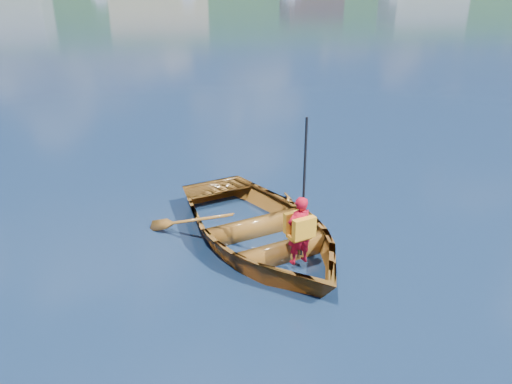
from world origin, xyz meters
TOP-DOWN VIEW (x-y plane):
  - ground at (0.00, 0.00)m, footprint 600.00×600.00m
  - rowboat at (-1.30, -0.83)m, footprint 3.91×4.62m
  - child_paddler at (-0.87, -1.63)m, footprint 0.43×0.43m

SIDE VIEW (x-z plane):
  - ground at x=0.00m, z-range 0.00..0.00m
  - rowboat at x=-1.30m, z-range -0.15..0.66m
  - child_paddler at x=-0.87m, z-range -0.40..1.67m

